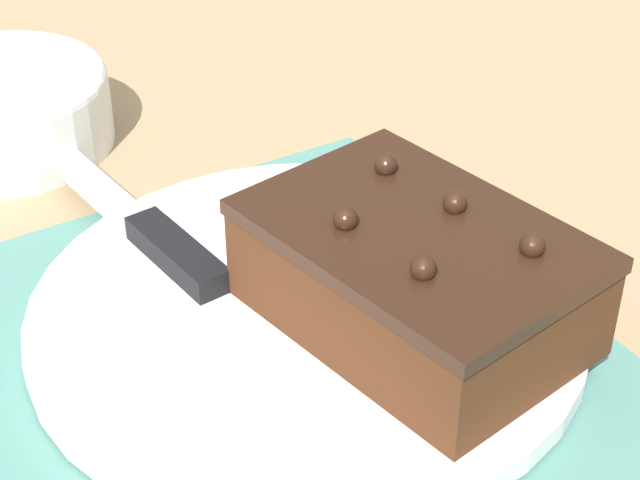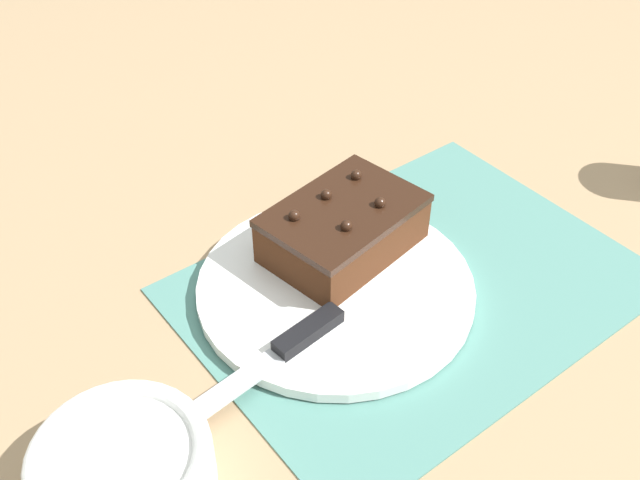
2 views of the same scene
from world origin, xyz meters
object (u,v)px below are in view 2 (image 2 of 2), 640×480
(cake_plate, at_px, (336,287))
(chocolate_cake, at_px, (343,228))
(serving_knife, at_px, (275,354))
(small_bowl, at_px, (122,468))

(cake_plate, height_order, chocolate_cake, chocolate_cake)
(serving_knife, xyz_separation_m, small_bowl, (-0.17, -0.03, 0.01))
(serving_knife, bearing_deg, small_bowl, 93.60)
(cake_plate, distance_m, small_bowl, 0.28)
(cake_plate, relative_size, serving_knife, 1.18)
(cake_plate, bearing_deg, chocolate_cake, 43.56)
(chocolate_cake, bearing_deg, serving_knife, -150.57)
(serving_knife, bearing_deg, cake_plate, -73.19)
(cake_plate, distance_m, chocolate_cake, 0.06)
(chocolate_cake, xyz_separation_m, serving_knife, (-0.15, -0.08, -0.02))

